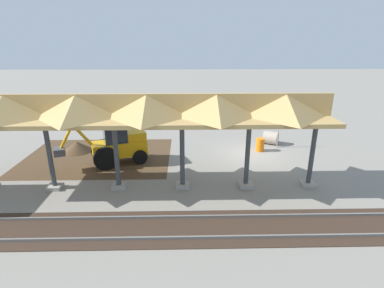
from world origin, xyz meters
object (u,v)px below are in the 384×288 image
Objects in this scene: backhoe at (117,144)px; concrete_pipe at (271,138)px; stop_sign at (279,124)px; traffic_barrel at (260,145)px.

backhoe is 11.02m from concrete_pipe.
stop_sign is 2.72× the size of traffic_barrel.
backhoe is at bearing 17.88° from concrete_pipe.
stop_sign is at bearing -166.47° from backhoe.
backhoe is (10.73, 2.58, -0.50)m from stop_sign.
stop_sign is 2.02m from traffic_barrel.
traffic_barrel is at bearing 52.25° from concrete_pipe.
concrete_pipe is (0.27, -0.79, -1.29)m from stop_sign.
stop_sign is at bearing 108.51° from concrete_pipe.
stop_sign reaches higher than concrete_pipe.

